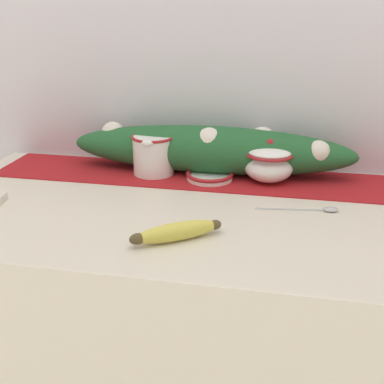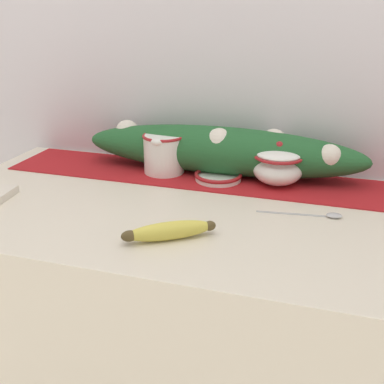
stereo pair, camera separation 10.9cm
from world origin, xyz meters
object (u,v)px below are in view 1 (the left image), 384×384
(cream_pitcher, at_px, (153,153))
(banana, at_px, (177,232))
(small_dish, at_px, (210,175))
(spoon, at_px, (323,209))
(sugar_bowl, at_px, (269,163))

(cream_pitcher, height_order, banana, cream_pitcher)
(small_dish, distance_m, banana, 0.36)
(small_dish, bearing_deg, spoon, -27.97)
(banana, bearing_deg, small_dish, 88.62)
(spoon, bearing_deg, cream_pitcher, 152.13)
(sugar_bowl, xyz_separation_m, spoon, (0.13, -0.17, -0.05))
(banana, xyz_separation_m, spoon, (0.30, 0.21, -0.01))
(sugar_bowl, bearing_deg, small_dish, -173.71)
(sugar_bowl, relative_size, small_dish, 1.01)
(small_dish, height_order, spoon, small_dish)
(banana, bearing_deg, sugar_bowl, 66.56)
(cream_pitcher, relative_size, small_dish, 1.07)
(sugar_bowl, xyz_separation_m, small_dish, (-0.16, -0.02, -0.04))
(sugar_bowl, height_order, small_dish, sugar_bowl)
(sugar_bowl, distance_m, banana, 0.41)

